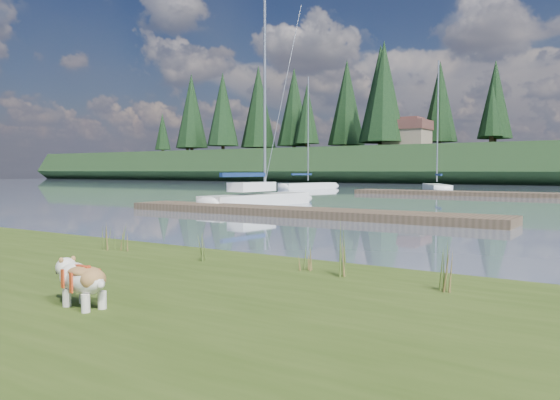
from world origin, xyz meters
The scene contains 19 objects.
ground centered at (0.00, 30.00, 0.00)m, with size 200.00×200.00×0.00m, color gray.
bulldog centered at (2.34, -5.44, 0.65)m, with size 0.81×0.40×0.48m.
sailboat_main centered at (-8.82, 13.77, 0.42)m, with size 2.20×7.84×11.25m.
dock_near centered at (-4.00, 9.00, 0.15)m, with size 16.00×2.00×0.30m, color #4C3D2C.
dock_far centered at (2.00, 30.00, 0.15)m, with size 26.00×2.20×0.30m, color #4C3D2C.
sailboat_bg_0 centered at (-18.99, 36.43, 0.32)m, with size 3.18×7.47×10.72m.
sailboat_bg_1 centered at (-7.65, 38.11, 0.33)m, with size 4.64×7.35×11.22m.
weed_0 centered at (-0.41, -2.47, 0.57)m, with size 0.17×0.14×0.52m.
weed_1 centered at (1.41, -2.55, 0.54)m, with size 0.17×0.14×0.45m.
weed_2 centered at (3.76, -2.45, 0.66)m, with size 0.17×0.14×0.74m.
weed_3 centered at (-0.77, -2.59, 0.56)m, with size 0.17×0.14×0.50m.
weed_4 centered at (3.19, -2.39, 0.50)m, with size 0.17×0.14×0.36m.
weed_5 centered at (5.24, -2.67, 0.62)m, with size 0.17×0.14×0.65m.
mud_lip centered at (0.00, -1.60, 0.07)m, with size 60.00×0.50×0.14m, color #33281C.
conifer_0 centered at (-55.00, 67.00, 12.64)m, with size 5.72×5.72×14.15m.
conifer_1 centered at (-40.00, 71.00, 11.28)m, with size 4.40×4.40×11.30m.
conifer_2 centered at (-25.00, 68.00, 13.54)m, with size 6.60×6.60×16.05m.
conifer_3 centered at (-10.00, 72.00, 11.74)m, with size 4.84×4.84×12.25m.
house_0 centered at (-22.00, 70.00, 7.31)m, with size 6.30×5.30×4.65m.
Camera 1 is at (7.07, -8.95, 1.76)m, focal length 35.00 mm.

